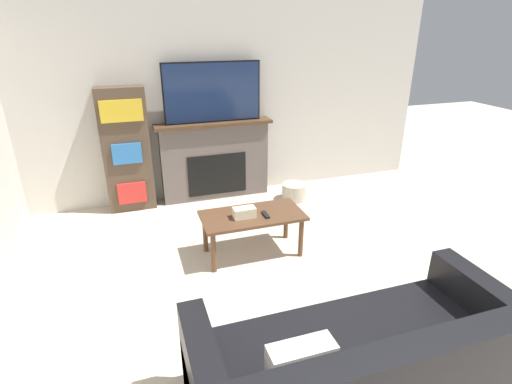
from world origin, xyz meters
TOP-DOWN VIEW (x-y plane):
  - wall_back at (0.00, 4.49)m, footprint 5.97×0.06m
  - fireplace at (-0.11, 4.35)m, footprint 1.53×0.28m
  - tv at (-0.11, 4.33)m, footprint 1.24×0.03m
  - couch at (-0.02, 0.78)m, footprint 2.04×0.98m
  - coffee_table at (-0.09, 2.76)m, footprint 1.03×0.52m
  - tissue_box at (-0.19, 2.73)m, footprint 0.22×0.12m
  - remote_control at (0.02, 2.69)m, footprint 0.04×0.15m
  - bookshelf at (-1.23, 4.33)m, footprint 0.57×0.29m
  - storage_basket at (0.87, 3.91)m, footprint 0.33×0.33m

SIDE VIEW (x-z plane):
  - storage_basket at x=0.87m, z-range 0.00..0.22m
  - couch at x=-0.02m, z-range -0.15..0.73m
  - coffee_table at x=-0.09m, z-range 0.16..0.62m
  - remote_control at x=0.02m, z-range 0.45..0.48m
  - tissue_box at x=-0.19m, z-range 0.45..0.55m
  - fireplace at x=-0.11m, z-range 0.00..1.05m
  - bookshelf at x=-1.23m, z-range 0.00..1.55m
  - wall_back at x=0.00m, z-range 0.00..2.70m
  - tv at x=-0.11m, z-range 1.05..1.80m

